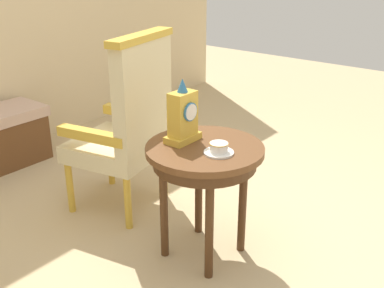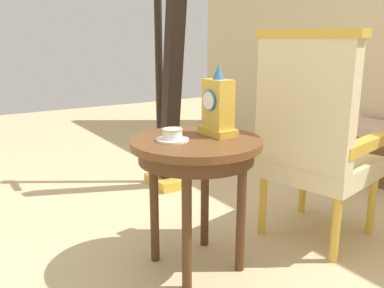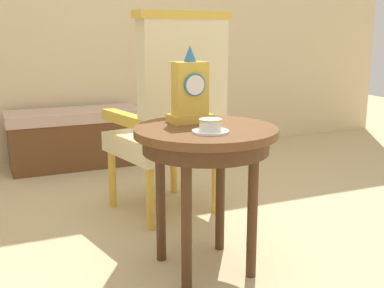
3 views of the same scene
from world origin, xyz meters
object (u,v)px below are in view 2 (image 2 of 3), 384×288
mantel_clock (218,107)px  teacup_left (172,135)px  armchair (313,137)px  harp (168,88)px  side_table (197,157)px

mantel_clock → teacup_left: bearing=-93.6°
armchair → harp: (-1.16, -0.22, 0.16)m
side_table → mantel_clock: bearing=96.7°
teacup_left → harp: 1.17m
side_table → teacup_left: size_ratio=4.32×
side_table → mantel_clock: (-0.02, 0.13, 0.22)m
mantel_clock → harp: bearing=162.9°
side_table → harp: 1.16m
mantel_clock → armchair: 0.58m
teacup_left → armchair: armchair is taller
teacup_left → armchair: 0.80m
mantel_clock → harp: (-1.04, 0.32, -0.03)m
side_table → teacup_left: 0.16m
teacup_left → mantel_clock: bearing=86.4°
harp → mantel_clock: bearing=-17.1°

